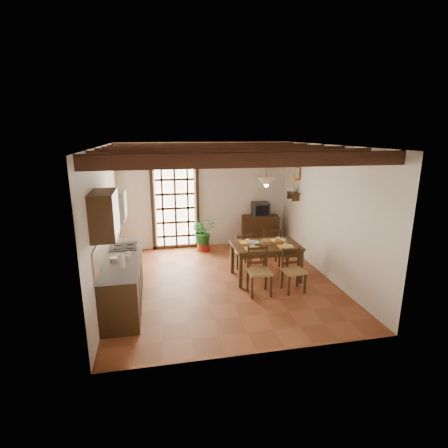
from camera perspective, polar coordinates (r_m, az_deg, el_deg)
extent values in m
plane|color=brown|center=(7.44, -0.15, -9.42)|extent=(5.00, 5.00, 0.00)
cube|color=silver|center=(9.39, -3.14, 4.66)|extent=(4.50, 0.02, 2.80)
cube|color=silver|center=(4.66, 5.87, -6.05)|extent=(4.50, 0.02, 2.80)
cube|color=silver|center=(6.92, -18.76, 0.19)|extent=(0.02, 5.00, 2.80)
cube|color=silver|center=(7.73, 16.45, 1.85)|extent=(0.02, 5.00, 2.80)
cube|color=white|center=(6.79, -0.17, 12.68)|extent=(4.50, 5.00, 0.02)
cube|color=black|center=(4.75, 4.85, 10.38)|extent=(4.50, 0.14, 0.20)
cube|color=black|center=(5.56, 2.41, 11.06)|extent=(4.50, 0.14, 0.20)
cube|color=black|center=(6.38, 0.58, 11.55)|extent=(4.50, 0.14, 0.20)
cube|color=black|center=(7.20, -0.83, 11.93)|extent=(4.50, 0.14, 0.20)
cube|color=black|center=(8.03, -1.95, 12.22)|extent=(4.50, 0.14, 0.20)
cube|color=black|center=(8.86, -2.87, 12.45)|extent=(4.50, 0.14, 0.20)
cube|color=white|center=(9.36, -7.96, 2.64)|extent=(1.01, 0.02, 2.11)
cube|color=black|center=(9.14, -8.19, 9.57)|extent=(1.26, 0.10, 0.08)
cube|color=black|center=(9.30, -11.57, 2.39)|extent=(0.08, 0.10, 2.28)
cube|color=black|center=(9.37, -4.33, 2.74)|extent=(0.08, 0.10, 2.28)
cube|color=black|center=(9.29, -7.93, 2.55)|extent=(1.01, 0.03, 2.02)
cube|color=black|center=(6.62, -16.09, -9.04)|extent=(0.60, 2.20, 0.88)
cube|color=slate|center=(6.45, -16.38, -5.30)|extent=(0.64, 2.25, 0.04)
cube|color=tan|center=(6.42, -19.06, -3.47)|extent=(0.02, 2.20, 0.50)
cube|color=black|center=(5.54, -18.94, 1.45)|extent=(0.35, 0.80, 0.70)
cube|color=white|center=(6.77, -17.38, 3.04)|extent=(0.38, 0.60, 0.50)
cube|color=silver|center=(6.83, -17.21, 0.82)|extent=(0.32, 0.55, 0.04)
cube|color=black|center=(6.97, -16.04, -3.57)|extent=(0.50, 0.55, 0.02)
cylinder|color=white|center=(5.89, -16.40, -5.90)|extent=(0.11, 0.11, 0.24)
cylinder|color=silver|center=(6.21, -17.51, -5.68)|extent=(0.14, 0.14, 0.10)
cube|color=#3B2613|center=(7.43, 6.85, -3.48)|extent=(1.41, 0.91, 0.05)
cube|color=#3B2613|center=(7.46, 6.84, -4.02)|extent=(1.27, 0.82, 0.10)
cube|color=#3B2613|center=(8.11, 10.27, -4.87)|extent=(0.07, 0.07, 0.71)
cube|color=#3B2613|center=(7.76, 1.37, -5.55)|extent=(0.07, 0.07, 0.71)
cube|color=#3B2613|center=(7.43, 12.41, -6.83)|extent=(0.07, 0.07, 0.71)
cube|color=#3B2613|center=(7.05, 2.71, -7.71)|extent=(0.07, 0.07, 0.71)
cube|color=#9F7943|center=(6.78, 5.80, -7.75)|extent=(0.44, 0.42, 0.05)
cube|color=black|center=(6.85, 5.45, -5.37)|extent=(0.43, 0.05, 0.47)
cube|color=black|center=(6.87, 5.75, -9.53)|extent=(0.42, 0.40, 0.46)
cube|color=#9F7943|center=(7.01, 11.32, -7.52)|extent=(0.42, 0.40, 0.05)
cube|color=black|center=(7.07, 10.83, -5.43)|extent=(0.40, 0.06, 0.43)
cube|color=black|center=(7.09, 11.24, -9.10)|extent=(0.40, 0.38, 0.42)
cube|color=#9F7943|center=(8.11, 2.88, -4.19)|extent=(0.44, 0.42, 0.05)
cube|color=black|center=(7.90, 3.33, -3.08)|extent=(0.39, 0.09, 0.42)
cube|color=black|center=(8.18, 2.86, -5.56)|extent=(0.41, 0.40, 0.41)
cube|color=#9F7943|center=(8.28, 7.59, -3.62)|extent=(0.47, 0.45, 0.05)
cube|color=black|center=(8.05, 7.90, -2.44)|extent=(0.42, 0.09, 0.46)
cube|color=black|center=(8.36, 7.54, -5.09)|extent=(0.44, 0.43, 0.45)
cube|color=yellow|center=(7.13, 4.73, -4.00)|extent=(0.32, 0.24, 0.01)
cube|color=yellow|center=(7.34, 9.99, -3.61)|extent=(0.32, 0.24, 0.01)
cube|color=yellow|center=(7.53, 3.81, -2.95)|extent=(0.32, 0.24, 0.01)
cube|color=yellow|center=(7.73, 8.82, -2.61)|extent=(0.32, 0.24, 0.01)
cylinder|color=olive|center=(7.41, 6.87, -2.94)|extent=(0.22, 0.22, 0.09)
imported|color=white|center=(7.39, 4.90, -3.10)|extent=(0.23, 0.23, 0.05)
cube|color=black|center=(9.67, 5.90, -1.08)|extent=(1.03, 0.57, 0.83)
cube|color=black|center=(9.53, 6.00, 2.43)|extent=(0.46, 0.42, 0.38)
cube|color=black|center=(9.34, 6.35, 2.18)|extent=(0.36, 0.04, 0.28)
cube|color=white|center=(9.65, 5.77, 6.98)|extent=(0.25, 0.03, 0.32)
cone|color=maroon|center=(9.31, -3.39, -3.63)|extent=(0.39, 0.39, 0.24)
imported|color=#144C19|center=(9.18, -3.43, -0.91)|extent=(2.04, 1.90, 1.84)
cube|color=black|center=(9.07, 11.25, 5.00)|extent=(0.20, 0.42, 0.03)
cube|color=black|center=(8.93, 11.63, 4.24)|extent=(0.18, 0.03, 0.18)
cube|color=black|center=(9.24, 10.82, 4.63)|extent=(0.18, 0.03, 0.18)
imported|color=#B2BFB2|center=(9.06, 11.28, 5.62)|extent=(0.15, 0.15, 0.15)
sphere|color=yellow|center=(9.03, 11.35, 6.94)|extent=(0.14, 0.14, 0.14)
cylinder|color=#144C19|center=(9.05, 11.30, 6.00)|extent=(0.01, 0.01, 0.28)
cube|color=brown|center=(9.04, 11.91, 8.13)|extent=(0.03, 0.32, 0.32)
cube|color=#C3B292|center=(9.03, 11.82, 8.13)|extent=(0.01, 0.26, 0.26)
cylinder|color=black|center=(7.18, 7.03, 9.89)|extent=(0.01, 0.01, 0.70)
cone|color=beige|center=(7.22, 6.94, 6.97)|extent=(0.36, 0.36, 0.14)
sphere|color=#FFD88C|center=(7.23, 6.92, 6.34)|extent=(0.09, 0.09, 0.09)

